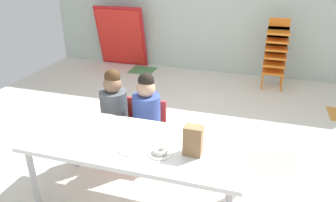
% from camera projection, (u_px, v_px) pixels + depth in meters
% --- Properties ---
extents(ground_plane, '(6.23, 5.22, 0.02)m').
position_uv_depth(ground_plane, '(185.00, 149.00, 3.40)').
color(ground_plane, silver).
extents(craft_table, '(1.66, 0.70, 0.59)m').
position_uv_depth(craft_table, '(136.00, 147.00, 2.44)').
color(craft_table, white).
rests_on(craft_table, ground_plane).
extents(seated_child_near_camera, '(0.33, 0.33, 0.92)m').
position_uv_depth(seated_child_near_camera, '(114.00, 106.00, 3.06)').
color(seated_child_near_camera, red).
rests_on(seated_child_near_camera, ground_plane).
extents(seated_child_middle_seat, '(0.32, 0.31, 0.92)m').
position_uv_depth(seated_child_middle_seat, '(147.00, 110.00, 2.97)').
color(seated_child_middle_seat, red).
rests_on(seated_child_middle_seat, ground_plane).
extents(kid_chair_orange_stack, '(0.32, 0.30, 1.04)m').
position_uv_depth(kid_chair_orange_stack, '(276.00, 51.00, 4.77)').
color(kid_chair_orange_stack, orange).
rests_on(kid_chair_orange_stack, ground_plane).
extents(folded_activity_table, '(0.90, 0.29, 1.09)m').
position_uv_depth(folded_activity_table, '(121.00, 37.00, 5.76)').
color(folded_activity_table, red).
rests_on(folded_activity_table, ground_plane).
extents(paper_bag_brown, '(0.13, 0.09, 0.22)m').
position_uv_depth(paper_bag_brown, '(193.00, 140.00, 2.22)').
color(paper_bag_brown, '#9E754C').
rests_on(paper_bag_brown, craft_table).
extents(paper_plate_near_edge, '(0.18, 0.18, 0.01)m').
position_uv_depth(paper_plate_near_edge, '(160.00, 153.00, 2.27)').
color(paper_plate_near_edge, white).
rests_on(paper_plate_near_edge, craft_table).
extents(paper_plate_center_table, '(0.18, 0.18, 0.01)m').
position_uv_depth(paper_plate_center_table, '(130.00, 149.00, 2.31)').
color(paper_plate_center_table, white).
rests_on(paper_plate_center_table, craft_table).
extents(donut_powdered_on_plate, '(0.11, 0.11, 0.03)m').
position_uv_depth(donut_powdered_on_plate, '(160.00, 151.00, 2.26)').
color(donut_powdered_on_plate, white).
rests_on(donut_powdered_on_plate, craft_table).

